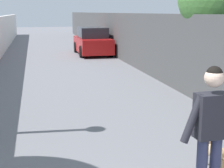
% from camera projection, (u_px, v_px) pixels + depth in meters
% --- Properties ---
extents(ground_plane, '(80.00, 80.00, 0.00)m').
position_uv_depth(ground_plane, '(63.00, 65.00, 15.45)').
color(ground_plane, slate).
extents(fence_right, '(48.00, 0.30, 2.34)m').
position_uv_depth(fence_right, '(142.00, 42.00, 14.00)').
color(fence_right, '#4C4C4C').
rests_on(fence_right, ground).
extents(person_skateboarder, '(0.24, 0.71, 1.73)m').
position_uv_depth(person_skateboarder, '(211.00, 127.00, 3.83)').
color(person_skateboarder, '#333859').
rests_on(person_skateboarder, skateboard).
extents(dog, '(1.41, 0.86, 1.06)m').
position_uv_depth(dog, '(214.00, 150.00, 5.22)').
color(dog, tan).
rests_on(dog, ground).
extents(car_near, '(3.85, 1.80, 1.54)m').
position_uv_depth(car_near, '(92.00, 42.00, 19.01)').
color(car_near, '#B71414').
rests_on(car_near, ground).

